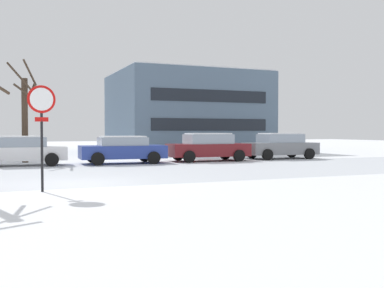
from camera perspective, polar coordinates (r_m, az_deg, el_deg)
The scene contains 9 objects.
ground_plane at distance 14.60m, azimuth -14.46°, elevation -4.96°, with size 120.00×120.00×0.00m, color white.
road_surface at distance 17.88m, azimuth -15.98°, elevation -3.75°, with size 80.00×8.65×0.00m.
stop_sign at distance 13.04m, azimuth -18.42°, elevation 3.23°, with size 0.75×0.15×2.91m.
parked_car_white at distance 23.10m, azimuth -20.71°, elevation -0.78°, with size 4.25×2.15×1.43m.
parked_car_blue at distance 23.42m, azimuth -8.74°, elevation -0.66°, with size 4.38×2.32×1.41m.
parked_car_maroon at distance 25.08m, azimuth 2.04°, elevation -0.37°, with size 4.53×2.29×1.55m.
parked_car_gray at distance 27.62m, azimuth 11.05°, elevation -0.22°, with size 4.39×2.31×1.54m.
tree_far_right at distance 25.50m, azimuth -20.26°, elevation 3.53°, with size 1.77×1.78×5.39m.
building_far_right at distance 38.25m, azimuth -0.77°, elevation 4.03°, with size 11.70×10.11×6.51m.
Camera 1 is at (-2.05, -14.36, 1.67)m, focal length 42.33 mm.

